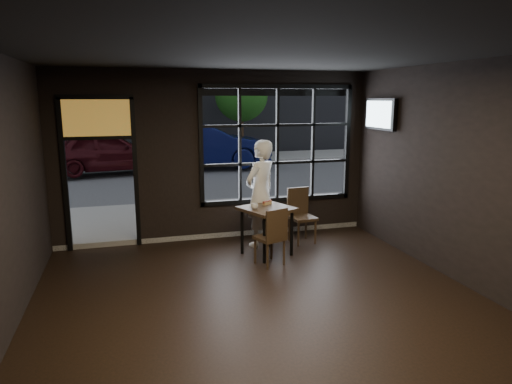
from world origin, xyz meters
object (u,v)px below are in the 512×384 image
object	(u,v)px
cafe_table	(267,231)
chair_near	(270,236)
navy_car	(203,145)
man	(260,193)

from	to	relation	value
cafe_table	chair_near	distance (m)	0.48
chair_near	navy_car	xyz separation A→B (m)	(0.64, 10.44, 0.44)
chair_near	man	size ratio (longest dim) A/B	0.49
cafe_table	man	world-z (taller)	man
cafe_table	navy_car	bearing A→B (deg)	64.06
cafe_table	chair_near	size ratio (longest dim) A/B	0.88
cafe_table	navy_car	distance (m)	10.00
chair_near	navy_car	world-z (taller)	navy_car
cafe_table	man	size ratio (longest dim) A/B	0.43
man	navy_car	distance (m)	9.45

